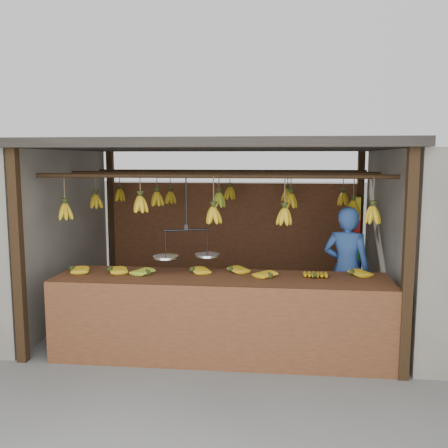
# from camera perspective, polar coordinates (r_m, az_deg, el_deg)

# --- Properties ---
(ground) EXTENTS (80.00, 80.00, 0.00)m
(ground) POSITION_cam_1_polar(r_m,az_deg,el_deg) (6.82, -0.28, -11.22)
(ground) COLOR #5B5B57
(stall) EXTENTS (4.30, 3.30, 2.40)m
(stall) POSITION_cam_1_polar(r_m,az_deg,el_deg) (6.79, 0.03, 5.66)
(stall) COLOR black
(stall) RESTS_ON ground
(counter) EXTENTS (3.69, 0.84, 0.96)m
(counter) POSITION_cam_1_polar(r_m,az_deg,el_deg) (5.43, -0.52, -8.29)
(counter) COLOR #58301A
(counter) RESTS_ON ground
(hanging_bananas) EXTENTS (3.59, 2.23, 0.39)m
(hanging_bananas) POSITION_cam_1_polar(r_m,az_deg,el_deg) (6.49, -0.25, 2.47)
(hanging_bananas) COLOR #BE9514
(hanging_bananas) RESTS_ON ground
(balance_scale) EXTENTS (0.72, 0.44, 0.91)m
(balance_scale) POSITION_cam_1_polar(r_m,az_deg,el_deg) (5.61, -4.29, -3.20)
(balance_scale) COLOR black
(balance_scale) RESTS_ON ground
(vendor) EXTENTS (0.67, 0.54, 1.60)m
(vendor) POSITION_cam_1_polar(r_m,az_deg,el_deg) (6.49, 13.81, -5.08)
(vendor) COLOR #3359A5
(vendor) RESTS_ON ground
(bag_bundles) EXTENTS (0.08, 0.26, 1.25)m
(bag_bundles) POSITION_cam_1_polar(r_m,az_deg,el_deg) (7.95, 14.89, -1.43)
(bag_bundles) COLOR yellow
(bag_bundles) RESTS_ON ground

